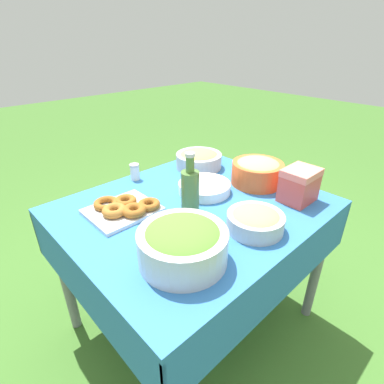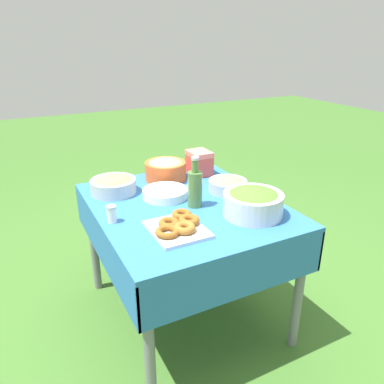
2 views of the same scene
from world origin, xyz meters
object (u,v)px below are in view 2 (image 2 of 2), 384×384
Objects in this scene: plate_stack at (165,193)px; salad_bowl at (253,202)px; donut_platter at (178,226)px; olive_oil_bottle at (195,187)px; bread_bowl at (228,184)px; cooler_box at (199,163)px; pasta_bowl at (165,169)px; fruit_bowl at (113,184)px.

salad_bowl is at bearing 36.47° from plate_stack.
donut_platter is at bearing -93.07° from salad_bowl.
donut_platter reaches higher than plate_stack.
olive_oil_bottle is at bearing 136.53° from donut_platter.
olive_oil_bottle is (0.18, 0.09, 0.08)m from plate_stack.
cooler_box is (-0.34, -0.01, 0.04)m from bread_bowl.
salad_bowl is 0.34m from bread_bowl.
donut_platter is 1.86× the size of cooler_box.
cooler_box is at bearing 175.79° from salad_bowl.
salad_bowl is 0.41m from donut_platter.
bread_bowl is at bearing 123.39° from donut_platter.
donut_platter is at bearing -14.79° from plate_stack.
donut_platter is (0.66, -0.22, -0.05)m from pasta_bowl.
donut_platter is 0.40m from plate_stack.
donut_platter is (-0.02, -0.41, -0.05)m from salad_bowl.
plate_stack is 0.37m from bread_bowl.
pasta_bowl is 0.94× the size of olive_oil_bottle.
salad_bowl is at bearing 15.55° from pasta_bowl.
plate_stack is 0.31m from fruit_bowl.
pasta_bowl reaches higher than donut_platter.
olive_oil_bottle reaches higher than plate_stack.
fruit_bowl is (-0.59, -0.14, 0.03)m from donut_platter.
bread_bowl is at bearing 170.14° from salad_bowl.
olive_oil_bottle reaches higher than bread_bowl.
bread_bowl is (0.08, 0.36, 0.02)m from plate_stack.
salad_bowl reaches higher than pasta_bowl.
plate_stack is (-0.41, -0.31, -0.05)m from salad_bowl.
donut_platter is 1.35× the size of bread_bowl.
pasta_bowl is 0.45m from olive_oil_bottle.
cooler_box reaches higher than fruit_bowl.
fruit_bowl is at bearing -84.48° from cooler_box.
plate_stack is (0.26, -0.12, -0.05)m from pasta_bowl.
salad_bowl is 1.86× the size of cooler_box.
olive_oil_bottle reaches higher than salad_bowl.
salad_bowl is at bearing 86.93° from donut_platter.
pasta_bowl is at bearing -92.14° from cooler_box.
bread_bowl is 1.38× the size of cooler_box.
salad_bowl is at bearing 41.83° from fruit_bowl.
bread_bowl is at bearing 110.20° from olive_oil_bottle.
bread_bowl is (0.35, 0.25, -0.03)m from pasta_bowl.
fruit_bowl reaches higher than donut_platter.
cooler_box is (-0.65, 0.46, 0.06)m from donut_platter.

